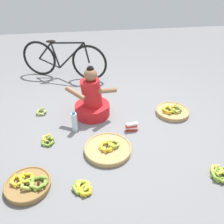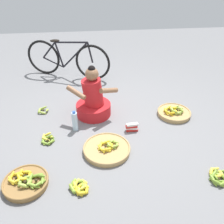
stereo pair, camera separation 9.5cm
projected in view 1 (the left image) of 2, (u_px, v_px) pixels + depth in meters
The scene contains 12 objects.
ground_plane at pixel (110, 125), 3.50m from camera, with size 10.00×10.00×0.00m, color slate.
vendor_woman_front at pixel (92, 100), 3.58m from camera, with size 0.75×0.52×0.79m.
bicycle_leaning at pixel (64, 60), 4.64m from camera, with size 1.60×0.67×0.73m.
banana_basket_mid_left at pixel (108, 149), 3.01m from camera, with size 0.59×0.59×0.13m.
banana_basket_near_vendor at pixel (172, 111), 3.72m from camera, with size 0.50×0.50×0.14m.
banana_basket_front_left at pixel (28, 184), 2.54m from camera, with size 0.48×0.48×0.14m.
loose_bananas_near_bicycle at pixel (219, 174), 2.69m from camera, with size 0.26×0.29×0.09m.
loose_bananas_front_right at pixel (41, 112), 3.73m from camera, with size 0.17×0.18×0.08m.
loose_bananas_front_center at pixel (48, 140), 3.17m from camera, with size 0.20×0.25×0.08m.
loose_bananas_back_center at pixel (83, 187), 2.53m from camera, with size 0.24×0.24×0.09m.
water_bottle at pixel (74, 122), 3.31m from camera, with size 0.08×0.08×0.30m.
packet_carton_stack at pixel (132, 127), 3.36m from camera, with size 0.17×0.07×0.12m.
Camera 1 is at (-0.39, -2.80, 2.08)m, focal length 39.03 mm.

